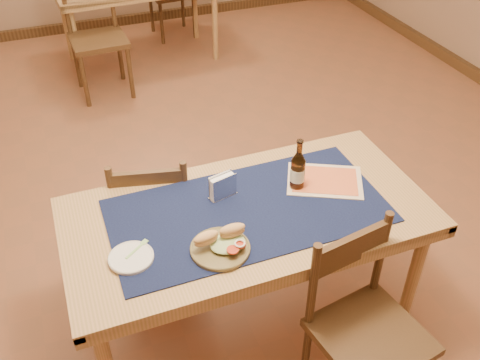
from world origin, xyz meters
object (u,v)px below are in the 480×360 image
object	(u,v)px
chair_main_near	(365,326)
beer_bottle	(298,170)
chair_main_far	(154,213)
sandwich_plate	(222,244)
napkin_holder	(223,187)
main_table	(248,225)

from	to	relation	value
chair_main_near	beer_bottle	xyz separation A→B (m)	(-0.04, 0.61, 0.39)
beer_bottle	chair_main_far	bearing A→B (deg)	145.53
sandwich_plate	napkin_holder	distance (m)	0.34
chair_main_near	sandwich_plate	xyz separation A→B (m)	(-0.49, 0.35, 0.32)
chair_main_far	beer_bottle	xyz separation A→B (m)	(0.60, -0.41, 0.41)
chair_main_far	napkin_holder	world-z (taller)	napkin_holder
main_table	napkin_holder	world-z (taller)	napkin_holder
main_table	chair_main_near	xyz separation A→B (m)	(0.31, -0.54, -0.20)
chair_main_far	sandwich_plate	xyz separation A→B (m)	(0.15, -0.67, 0.34)
chair_main_far	napkin_holder	size ratio (longest dim) A/B	6.25
chair_main_near	sandwich_plate	world-z (taller)	chair_main_near
main_table	chair_main_far	world-z (taller)	chair_main_far
napkin_holder	chair_main_near	bearing A→B (deg)	-60.55
main_table	chair_main_far	distance (m)	0.63
chair_main_near	chair_main_far	bearing A→B (deg)	122.04
chair_main_far	beer_bottle	world-z (taller)	beer_bottle
chair_main_far	sandwich_plate	distance (m)	0.76
beer_bottle	napkin_holder	xyz separation A→B (m)	(-0.34, 0.06, -0.04)
chair_main_far	chair_main_near	xyz separation A→B (m)	(0.64, -1.02, 0.02)
chair_main_far	chair_main_near	world-z (taller)	chair_main_near
chair_main_far	beer_bottle	bearing A→B (deg)	-34.47
chair_main_far	sandwich_plate	bearing A→B (deg)	-77.55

